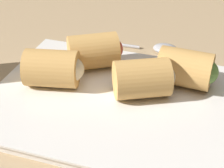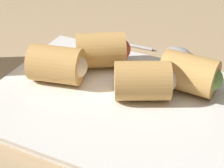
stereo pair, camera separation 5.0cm
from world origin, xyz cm
name	(u,v)px [view 2 (the right image)]	position (x,y,z in cm)	size (l,w,h in cm)	color
table_surface	(113,129)	(0.00, 0.00, 1.00)	(180.00, 140.00, 2.00)	tan
serving_plate	(112,102)	(1.44, -2.70, 2.76)	(30.05, 23.82, 1.50)	white
roll_front_left	(146,81)	(-2.23, -4.45, 5.90)	(8.09, 7.26, 4.81)	#DBA356
roll_front_right	(193,74)	(-6.92, -8.33, 5.90)	(7.61, 5.16, 4.81)	#DBA356
roll_back_left	(104,50)	(5.81, -9.17, 5.90)	(8.18, 7.55, 4.81)	#DBA356
roll_back_right	(59,65)	(9.17, -3.16, 5.90)	(7.87, 6.11, 4.81)	#DBA356
spoon	(170,51)	(-0.89, -18.80, 2.60)	(15.08, 2.99, 1.30)	#B2B2B7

